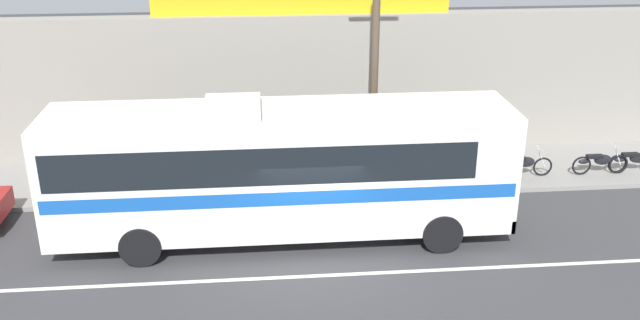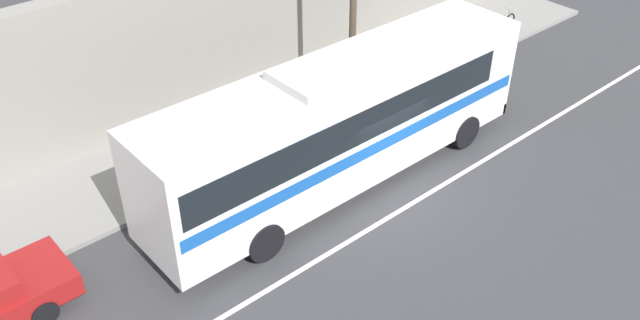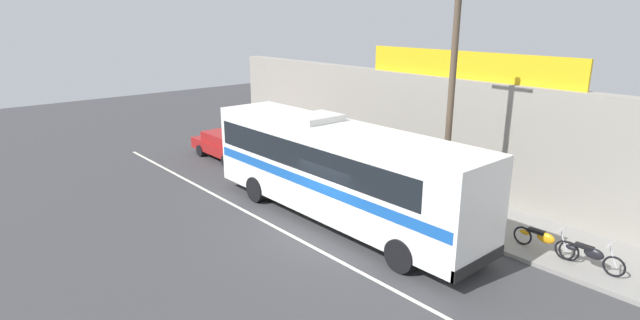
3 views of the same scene
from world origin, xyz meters
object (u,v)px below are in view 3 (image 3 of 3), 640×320
(utility_pole, at_px, (451,104))
(pedestrian_near_shop, at_px, (262,129))
(intercity_bus, at_px, (335,166))
(parked_car, at_px, (226,145))
(motorcycle_purple, at_px, (542,239))
(motorcycle_blue, at_px, (590,255))

(utility_pole, bearing_deg, pedestrian_near_shop, 174.91)
(intercity_bus, height_order, parked_car, intercity_bus)
(intercity_bus, height_order, utility_pole, utility_pole)
(intercity_bus, relative_size, motorcycle_purple, 6.03)
(intercity_bus, xyz_separation_m, parked_car, (-9.73, 1.14, -1.33))
(utility_pole, xyz_separation_m, motorcycle_purple, (3.46, 0.40, -3.85))
(motorcycle_blue, height_order, pedestrian_near_shop, pedestrian_near_shop)
(utility_pole, height_order, motorcycle_purple, utility_pole)
(utility_pole, xyz_separation_m, pedestrian_near_shop, (-13.12, 1.17, -3.32))
(motorcycle_blue, xyz_separation_m, pedestrian_near_shop, (-18.00, 0.75, 0.53))
(intercity_bus, relative_size, pedestrian_near_shop, 7.20)
(motorcycle_blue, bearing_deg, parked_car, -173.91)
(parked_car, bearing_deg, pedestrian_near_shop, 101.01)
(intercity_bus, bearing_deg, pedestrian_near_shop, 159.84)
(motorcycle_blue, bearing_deg, motorcycle_purple, -179.27)
(motorcycle_purple, relative_size, pedestrian_near_shop, 1.20)
(parked_car, distance_m, motorcycle_blue, 17.59)
(parked_car, xyz_separation_m, utility_pole, (12.61, 1.45, 3.68))
(motorcycle_purple, distance_m, pedestrian_near_shop, 16.61)
(parked_car, xyz_separation_m, motorcycle_purple, (16.07, 1.85, -0.17))
(pedestrian_near_shop, bearing_deg, motorcycle_blue, -2.39)
(motorcycle_blue, bearing_deg, utility_pole, -175.11)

